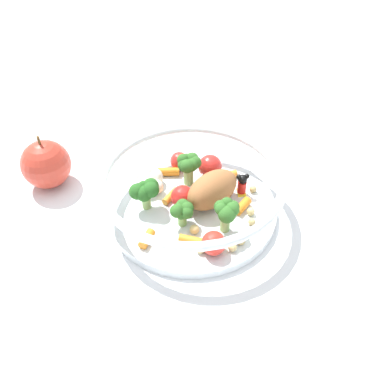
{
  "coord_description": "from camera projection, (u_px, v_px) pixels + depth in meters",
  "views": [
    {
      "loc": [
        0.4,
        0.03,
        0.38
      ],
      "look_at": [
        0.02,
        -0.01,
        0.03
      ],
      "focal_mm": 38.28,
      "sensor_mm": 36.0,
      "label": 1
    }
  ],
  "objects": [
    {
      "name": "food_container",
      "position": [
        192.0,
        192.0,
        0.53
      ],
      "size": [
        0.23,
        0.23,
        0.06
      ],
      "color": "white",
      "rests_on": "ground_plane"
    },
    {
      "name": "loose_apple",
      "position": [
        46.0,
        164.0,
        0.57
      ],
      "size": [
        0.07,
        0.07,
        0.08
      ],
      "color": "#BC3828",
      "rests_on": "ground_plane"
    },
    {
      "name": "ground_plane",
      "position": [
        199.0,
        202.0,
        0.56
      ],
      "size": [
        2.4,
        2.4,
        0.0
      ],
      "primitive_type": "plane",
      "color": "white"
    }
  ]
}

